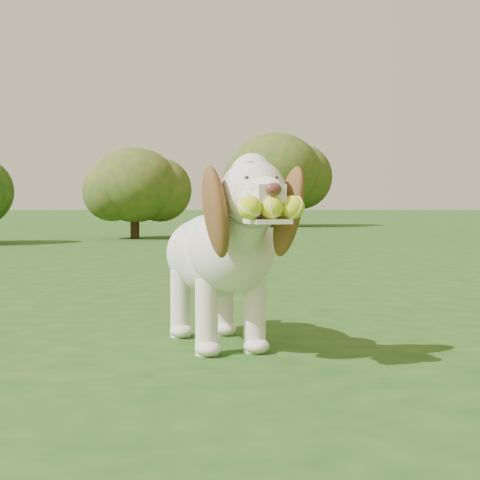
{
  "coord_description": "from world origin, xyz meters",
  "views": [
    {
      "loc": [
        -0.2,
        -3.98,
        0.65
      ],
      "look_at": [
        -0.12,
        -0.79,
        0.48
      ],
      "focal_mm": 60.0,
      "sensor_mm": 36.0,
      "label": 1
    }
  ],
  "objects": [
    {
      "name": "ground",
      "position": [
        0.0,
        0.0,
        0.0
      ],
      "size": [
        80.0,
        80.0,
        0.0
      ],
      "primitive_type": "plane",
      "color": "#1B4513",
      "rests_on": "ground"
    },
    {
      "name": "shrub_i",
      "position": [
        1.11,
        14.18,
        1.25
      ],
      "size": [
        2.05,
        2.05,
        2.12
      ],
      "color": "#382314",
      "rests_on": "ground"
    },
    {
      "name": "shrub_b",
      "position": [
        -1.53,
        8.85,
        0.86
      ],
      "size": [
        1.4,
        1.4,
        1.46
      ],
      "color": "#382314",
      "rests_on": "ground"
    },
    {
      "name": "dog",
      "position": [
        -0.19,
        -0.55,
        0.44
      ],
      "size": [
        0.65,
        1.24,
        0.82
      ],
      "rotation": [
        0.0,
        0.0,
        0.28
      ],
      "color": "white",
      "rests_on": "ground"
    }
  ]
}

